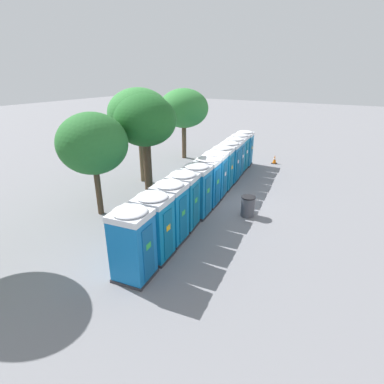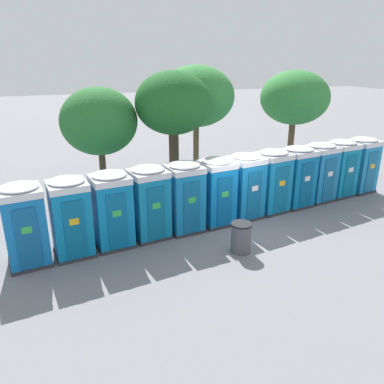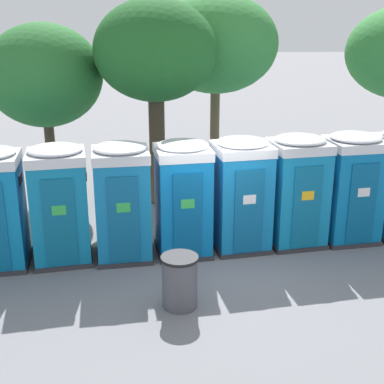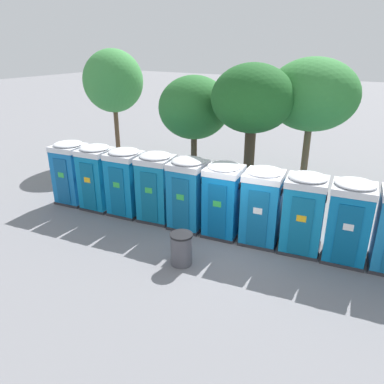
{
  "view_description": "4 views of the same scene",
  "coord_description": "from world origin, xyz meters",
  "px_view_note": "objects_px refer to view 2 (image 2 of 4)",
  "views": [
    {
      "loc": [
        -13.44,
        -6.16,
        6.42
      ],
      "look_at": [
        -2.47,
        0.23,
        1.34
      ],
      "focal_mm": 28.0,
      "sensor_mm": 36.0,
      "label": 1
    },
    {
      "loc": [
        -6.19,
        -11.43,
        5.86
      ],
      "look_at": [
        -1.7,
        0.33,
        1.39
      ],
      "focal_mm": 35.0,
      "sensor_mm": 36.0,
      "label": 2
    },
    {
      "loc": [
        -1.22,
        -10.51,
        5.12
      ],
      "look_at": [
        -0.5,
        0.48,
        1.38
      ],
      "focal_mm": 50.0,
      "sensor_mm": 36.0,
      "label": 3
    },
    {
      "loc": [
        4.39,
        -9.94,
        6.17
      ],
      "look_at": [
        -1.88,
        0.3,
        1.33
      ],
      "focal_mm": 35.0,
      "sensor_mm": 36.0,
      "label": 4
    }
  ],
  "objects_px": {
    "street_tree_4": "(295,98)",
    "trash_can": "(241,237)",
    "portapotty_7": "(272,181)",
    "portapotty_10": "(340,168)",
    "street_tree_1": "(99,122)",
    "portapotty_9": "(319,172)",
    "portapotty_6": "(245,186)",
    "street_tree_3": "(173,104)",
    "portapotty_4": "(185,197)",
    "portapotty_5": "(216,191)",
    "portapotty_0": "(25,225)",
    "portapotty_2": "(112,209)",
    "portapotty_3": "(149,202)",
    "portapotty_1": "(71,217)",
    "portapotty_11": "(361,165)",
    "street_tree_0": "(196,97)"
  },
  "relations": [
    {
      "from": "portapotty_10",
      "to": "street_tree_0",
      "type": "height_order",
      "value": "street_tree_0"
    },
    {
      "from": "portapotty_4",
      "to": "portapotty_11",
      "type": "xyz_separation_m",
      "value": [
        9.08,
        1.13,
        -0.0
      ]
    },
    {
      "from": "portapotty_9",
      "to": "street_tree_4",
      "type": "bearing_deg",
      "value": 67.57
    },
    {
      "from": "portapotty_5",
      "to": "street_tree_1",
      "type": "relative_size",
      "value": 0.52
    },
    {
      "from": "portapotty_11",
      "to": "street_tree_1",
      "type": "bearing_deg",
      "value": 165.3
    },
    {
      "from": "portapotty_0",
      "to": "portapotty_10",
      "type": "distance_m",
      "value": 13.07
    },
    {
      "from": "portapotty_0",
      "to": "street_tree_3",
      "type": "height_order",
      "value": "street_tree_3"
    },
    {
      "from": "portapotty_10",
      "to": "portapotty_11",
      "type": "relative_size",
      "value": 1.0
    },
    {
      "from": "portapotty_10",
      "to": "street_tree_1",
      "type": "distance_m",
      "value": 10.7
    },
    {
      "from": "portapotty_4",
      "to": "portapotty_9",
      "type": "relative_size",
      "value": 1.0
    },
    {
      "from": "portapotty_2",
      "to": "portapotty_4",
      "type": "height_order",
      "value": "same"
    },
    {
      "from": "portapotty_7",
      "to": "street_tree_3",
      "type": "distance_m",
      "value": 5.15
    },
    {
      "from": "street_tree_3",
      "to": "trash_can",
      "type": "relative_size",
      "value": 5.53
    },
    {
      "from": "trash_can",
      "to": "street_tree_3",
      "type": "bearing_deg",
      "value": 93.7
    },
    {
      "from": "portapotty_1",
      "to": "portapotty_4",
      "type": "bearing_deg",
      "value": 6.27
    },
    {
      "from": "street_tree_3",
      "to": "portapotty_3",
      "type": "bearing_deg",
      "value": -120.35
    },
    {
      "from": "portapotty_11",
      "to": "street_tree_0",
      "type": "bearing_deg",
      "value": 147.33
    },
    {
      "from": "portapotty_3",
      "to": "street_tree_0",
      "type": "xyz_separation_m",
      "value": [
        3.84,
        5.4,
        2.91
      ]
    },
    {
      "from": "portapotty_1",
      "to": "portapotty_9",
      "type": "relative_size",
      "value": 1.0
    },
    {
      "from": "trash_can",
      "to": "portapotty_1",
      "type": "bearing_deg",
      "value": 160.82
    },
    {
      "from": "portapotty_4",
      "to": "portapotty_6",
      "type": "distance_m",
      "value": 2.61
    },
    {
      "from": "portapotty_5",
      "to": "street_tree_4",
      "type": "relative_size",
      "value": 0.48
    },
    {
      "from": "portapotty_3",
      "to": "street_tree_4",
      "type": "xyz_separation_m",
      "value": [
        9.92,
        6.07,
        2.58
      ]
    },
    {
      "from": "portapotty_0",
      "to": "portapotty_10",
      "type": "xyz_separation_m",
      "value": [
        12.97,
        1.57,
        0.0
      ]
    },
    {
      "from": "portapotty_11",
      "to": "street_tree_3",
      "type": "height_order",
      "value": "street_tree_3"
    },
    {
      "from": "portapotty_0",
      "to": "portapotty_3",
      "type": "relative_size",
      "value": 1.0
    },
    {
      "from": "portapotty_1",
      "to": "portapotty_2",
      "type": "height_order",
      "value": "same"
    },
    {
      "from": "portapotty_9",
      "to": "portapotty_0",
      "type": "bearing_deg",
      "value": -173.26
    },
    {
      "from": "portapotty_4",
      "to": "portapotty_5",
      "type": "height_order",
      "value": "same"
    },
    {
      "from": "street_tree_0",
      "to": "portapotty_10",
      "type": "bearing_deg",
      "value": -39.47
    },
    {
      "from": "portapotty_7",
      "to": "trash_can",
      "type": "bearing_deg",
      "value": -136.09
    },
    {
      "from": "street_tree_4",
      "to": "portapotty_2",
      "type": "bearing_deg",
      "value": -150.87
    },
    {
      "from": "portapotty_5",
      "to": "portapotty_9",
      "type": "relative_size",
      "value": 1.0
    },
    {
      "from": "portapotty_6",
      "to": "street_tree_3",
      "type": "bearing_deg",
      "value": 120.27
    },
    {
      "from": "portapotty_4",
      "to": "portapotty_7",
      "type": "height_order",
      "value": "same"
    },
    {
      "from": "street_tree_4",
      "to": "trash_can",
      "type": "bearing_deg",
      "value": -132.51
    },
    {
      "from": "portapotty_7",
      "to": "portapotty_10",
      "type": "distance_m",
      "value": 3.92
    },
    {
      "from": "portapotty_1",
      "to": "portapotty_9",
      "type": "bearing_deg",
      "value": 6.88
    },
    {
      "from": "portapotty_9",
      "to": "portapotty_3",
      "type": "bearing_deg",
      "value": -173.43
    },
    {
      "from": "portapotty_2",
      "to": "portapotty_7",
      "type": "bearing_deg",
      "value": 6.49
    },
    {
      "from": "portapotty_1",
      "to": "portapotty_6",
      "type": "bearing_deg",
      "value": 6.56
    },
    {
      "from": "portapotty_2",
      "to": "street_tree_1",
      "type": "bearing_deg",
      "value": 85.27
    },
    {
      "from": "trash_can",
      "to": "portapotty_0",
      "type": "bearing_deg",
      "value": 165.64
    },
    {
      "from": "portapotty_3",
      "to": "portapotty_10",
      "type": "distance_m",
      "value": 9.15
    },
    {
      "from": "portapotty_10",
      "to": "street_tree_4",
      "type": "xyz_separation_m",
      "value": [
        0.84,
        4.99,
        2.58
      ]
    },
    {
      "from": "portapotty_1",
      "to": "street_tree_1",
      "type": "relative_size",
      "value": 0.52
    },
    {
      "from": "portapotty_9",
      "to": "street_tree_3",
      "type": "distance_m",
      "value": 6.9
    },
    {
      "from": "street_tree_3",
      "to": "portapotty_0",
      "type": "bearing_deg",
      "value": -146.02
    },
    {
      "from": "portapotty_3",
      "to": "street_tree_4",
      "type": "height_order",
      "value": "street_tree_4"
    },
    {
      "from": "portapotty_9",
      "to": "portapotty_10",
      "type": "height_order",
      "value": "same"
    }
  ]
}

